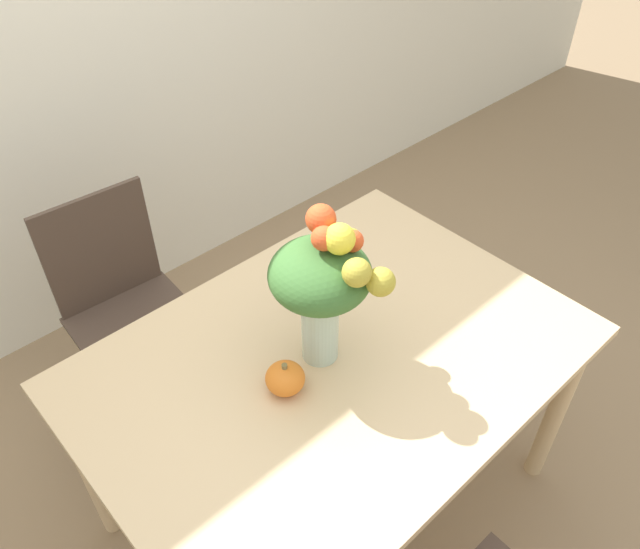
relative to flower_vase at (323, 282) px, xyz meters
The scene contains 6 objects.
ground_plane 1.04m from the flower_vase, 44.76° to the right, with size 12.00×12.00×0.00m, color #8E7556.
wall_back 1.49m from the flower_vase, 89.16° to the left, with size 8.00×0.06×2.70m.
dining_table 0.37m from the flower_vase, 44.76° to the right, with size 1.38×0.98×0.77m.
flower_vase is the anchor object (origin of this frame).
pumpkin 0.28m from the flower_vase, behind, with size 0.10×0.10×0.10m.
dining_chair_near_window 1.02m from the flower_vase, 104.09° to the left, with size 0.44×0.44×0.90m.
Camera 1 is at (-0.81, -0.83, 2.08)m, focal length 35.00 mm.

